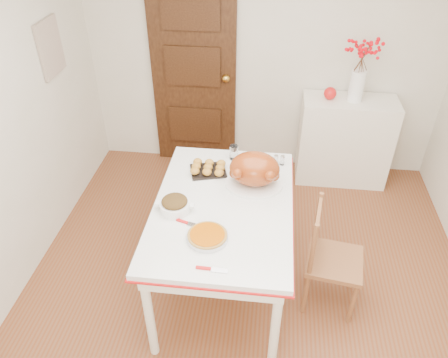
# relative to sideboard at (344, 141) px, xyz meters

# --- Properties ---
(floor) EXTENTS (3.50, 4.00, 0.00)m
(floor) POSITION_rel_sideboard_xyz_m (-0.85, -1.78, -0.45)
(floor) COLOR brown
(floor) RESTS_ON ground
(wall_back) EXTENTS (3.50, 0.00, 2.50)m
(wall_back) POSITION_rel_sideboard_xyz_m (-0.85, 0.22, 0.80)
(wall_back) COLOR beige
(wall_back) RESTS_ON ground
(door_back) EXTENTS (0.85, 0.06, 2.06)m
(door_back) POSITION_rel_sideboard_xyz_m (-1.55, 0.19, 0.58)
(door_back) COLOR black
(door_back) RESTS_ON ground
(photo_board) EXTENTS (0.03, 0.35, 0.45)m
(photo_board) POSITION_rel_sideboard_xyz_m (-2.58, -0.58, 1.05)
(photo_board) COLOR beige
(photo_board) RESTS_ON ground
(sideboard) EXTENTS (0.90, 0.40, 0.90)m
(sideboard) POSITION_rel_sideboard_xyz_m (0.00, 0.00, 0.00)
(sideboard) COLOR silver
(sideboard) RESTS_ON floor
(kitchen_table) EXTENTS (0.96, 1.40, 0.84)m
(kitchen_table) POSITION_rel_sideboard_xyz_m (-1.03, -1.61, -0.03)
(kitchen_table) COLOR silver
(kitchen_table) RESTS_ON floor
(chair_oak) EXTENTS (0.44, 0.44, 0.88)m
(chair_oak) POSITION_rel_sideboard_xyz_m (-0.23, -1.64, -0.01)
(chair_oak) COLOR brown
(chair_oak) RESTS_ON floor
(berry_vase) EXTENTS (0.32, 0.32, 0.61)m
(berry_vase) POSITION_rel_sideboard_xyz_m (0.02, 0.00, 0.75)
(berry_vase) COLOR white
(berry_vase) RESTS_ON sideboard
(apple) EXTENTS (0.12, 0.12, 0.12)m
(apple) POSITION_rel_sideboard_xyz_m (-0.21, 0.00, 0.51)
(apple) COLOR red
(apple) RESTS_ON sideboard
(turkey_platter) EXTENTS (0.49, 0.44, 0.26)m
(turkey_platter) POSITION_rel_sideboard_xyz_m (-0.84, -1.37, 0.52)
(turkey_platter) COLOR #9F3A0E
(turkey_platter) RESTS_ON kitchen_table
(pumpkin_pie) EXTENTS (0.32, 0.32, 0.05)m
(pumpkin_pie) POSITION_rel_sideboard_xyz_m (-1.09, -1.95, 0.42)
(pumpkin_pie) COLOR #AC4B00
(pumpkin_pie) RESTS_ON kitchen_table
(stuffing_dish) EXTENTS (0.28, 0.23, 0.10)m
(stuffing_dish) POSITION_rel_sideboard_xyz_m (-1.35, -1.71, 0.44)
(stuffing_dish) COLOR #3A260C
(stuffing_dish) RESTS_ON kitchen_table
(rolls_tray) EXTENTS (0.30, 0.27, 0.07)m
(rolls_tray) POSITION_rel_sideboard_xyz_m (-1.19, -1.24, 0.42)
(rolls_tray) COLOR #A97028
(rolls_tray) RESTS_ON kitchen_table
(pie_server) EXTENTS (0.19, 0.06, 0.01)m
(pie_server) POSITION_rel_sideboard_xyz_m (-1.03, -2.20, 0.40)
(pie_server) COLOR silver
(pie_server) RESTS_ON kitchen_table
(carving_knife) EXTENTS (0.23, 0.12, 0.01)m
(carving_knife) POSITION_rel_sideboard_xyz_m (-1.21, -1.84, 0.40)
(carving_knife) COLOR silver
(carving_knife) RESTS_ON kitchen_table
(drinking_glass) EXTENTS (0.09, 0.09, 0.12)m
(drinking_glass) POSITION_rel_sideboard_xyz_m (-1.02, -1.04, 0.45)
(drinking_glass) COLOR white
(drinking_glass) RESTS_ON kitchen_table
(shaker_pair) EXTENTS (0.08, 0.04, 0.08)m
(shaker_pair) POSITION_rel_sideboard_xyz_m (-0.67, -1.08, 0.43)
(shaker_pair) COLOR white
(shaker_pair) RESTS_ON kitchen_table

